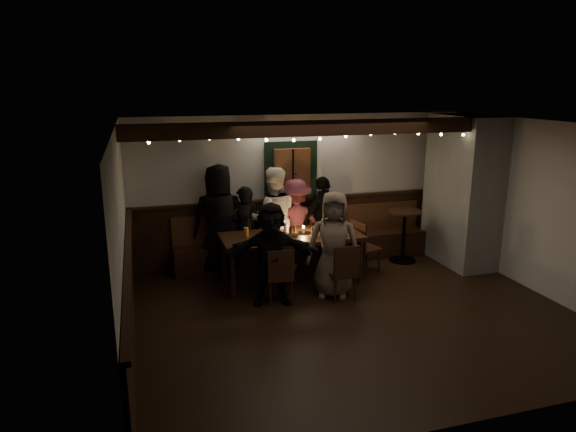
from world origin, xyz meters
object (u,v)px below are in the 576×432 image
object	(u,v)px
person_g	(333,245)
dining_table	(292,239)
person_e	(323,220)
person_f	(271,254)
chair_near_left	(280,273)
person_a	(219,220)
high_top	(404,229)
chair_end	(362,244)
person_d	(296,223)
chair_near_right	(344,270)
person_b	(244,229)
person_c	(273,219)

from	to	relation	value
person_g	dining_table	bearing A→B (deg)	144.42
person_e	person_g	distance (m)	1.46
dining_table	person_f	xyz separation A→B (m)	(-0.51, -0.70, 0.03)
chair_near_left	person_a	bearing A→B (deg)	112.29
high_top	chair_near_left	bearing A→B (deg)	-155.95
chair_end	person_f	distance (m)	1.94
person_d	person_g	distance (m)	1.44
chair_near_left	person_d	distance (m)	1.69
chair_near_left	chair_end	xyz separation A→B (m)	(1.66, 0.83, 0.03)
chair_near_right	person_b	size ratio (longest dim) A/B	0.58
chair_end	high_top	bearing A→B (deg)	19.52
chair_near_left	person_e	xyz separation A→B (m)	(1.21, 1.49, 0.31)
chair_near_right	person_g	world-z (taller)	person_g
high_top	person_b	xyz separation A→B (m)	(-2.84, 0.30, 0.15)
chair_near_right	person_d	distance (m)	1.71
person_b	person_c	world-z (taller)	person_c
person_c	person_f	world-z (taller)	person_c
chair_near_right	person_d	xyz separation A→B (m)	(-0.22, 1.67, 0.28)
person_b	person_g	distance (m)	1.75
chair_end	person_c	distance (m)	1.56
person_c	person_f	bearing A→B (deg)	81.54
chair_end	person_c	xyz separation A→B (m)	(-1.38, 0.62, 0.38)
high_top	person_d	xyz separation A→B (m)	(-1.93, 0.34, 0.17)
high_top	person_g	distance (m)	2.11
chair_near_right	person_f	size ratio (longest dim) A/B	0.58
person_b	person_a	bearing A→B (deg)	-4.66
dining_table	chair_end	size ratio (longest dim) A/B	2.46
chair_end	person_g	distance (m)	1.15
chair_end	person_g	size ratio (longest dim) A/B	0.56
person_d	person_e	size ratio (longest dim) A/B	0.98
high_top	person_b	bearing A→B (deg)	173.99
chair_end	person_c	world-z (taller)	person_c
dining_table	person_c	bearing A→B (deg)	100.35
chair_near_left	chair_near_right	size ratio (longest dim) A/B	0.98
person_c	person_b	bearing A→B (deg)	4.24
person_e	person_g	world-z (taller)	person_g
chair_end	person_f	bearing A→B (deg)	-156.64
person_f	person_g	xyz separation A→B (m)	(0.95, 0.01, 0.05)
dining_table	person_b	bearing A→B (deg)	131.04
chair_near_left	person_f	xyz separation A→B (m)	(-0.11, 0.07, 0.28)
high_top	person_c	size ratio (longest dim) A/B	0.53
high_top	person_a	size ratio (longest dim) A/B	0.51
dining_table	person_d	size ratio (longest dim) A/B	1.44
person_c	person_d	bearing A→B (deg)	-163.91
chair_near_left	person_b	world-z (taller)	person_b
chair_end	person_e	xyz separation A→B (m)	(-0.46, 0.66, 0.28)
chair_near_left	person_c	bearing A→B (deg)	78.96
person_d	person_a	bearing A→B (deg)	-2.32
chair_end	person_a	world-z (taller)	person_a
person_f	person_g	world-z (taller)	person_g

